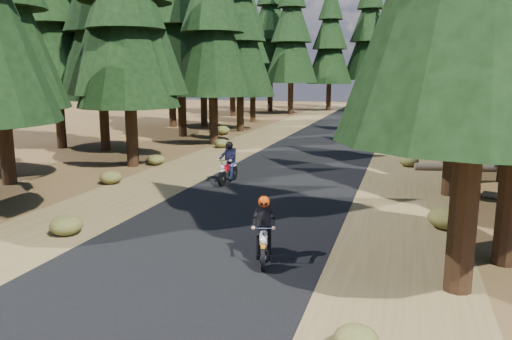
{
  "coord_description": "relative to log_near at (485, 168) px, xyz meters",
  "views": [
    {
      "loc": [
        4.54,
        -13.52,
        4.16
      ],
      "look_at": [
        0.0,
        1.5,
        1.1
      ],
      "focal_mm": 35.0,
      "sensor_mm": 36.0,
      "label": 1
    }
  ],
  "objects": [
    {
      "name": "shoulder_r",
      "position": [
        -3.27,
        -4.46,
        -0.16
      ],
      "size": [
        3.2,
        100.0,
        0.01
      ],
      "primitive_type": "cube",
      "color": "brown",
      "rests_on": "ground"
    },
    {
      "name": "pine_forest",
      "position": [
        -7.89,
        11.59,
        7.73
      ],
      "size": [
        34.59,
        55.08,
        16.32
      ],
      "color": "black",
      "rests_on": "ground"
    },
    {
      "name": "rider_follow",
      "position": [
        -9.75,
        -5.43,
        0.37
      ],
      "size": [
        0.61,
        1.8,
        1.59
      ],
      "rotation": [
        0.0,
        0.0,
        3.1
      ],
      "color": "#AB0B17",
      "rests_on": "road"
    },
    {
      "name": "understory_shrubs",
      "position": [
        -6.54,
        -1.89,
        0.12
      ],
      "size": [
        15.62,
        29.99,
        0.69
      ],
      "color": "#474C1E",
      "rests_on": "ground"
    },
    {
      "name": "ground",
      "position": [
        -7.87,
        -9.46,
        -0.16
      ],
      "size": [
        120.0,
        120.0,
        0.0
      ],
      "primitive_type": "plane",
      "color": "#4D361B",
      "rests_on": "ground"
    },
    {
      "name": "road",
      "position": [
        -7.87,
        -4.46,
        -0.15
      ],
      "size": [
        6.0,
        100.0,
        0.01
      ],
      "primitive_type": "cube",
      "color": "black",
      "rests_on": "ground"
    },
    {
      "name": "rider_lead",
      "position": [
        -6.23,
        -12.79,
        0.33
      ],
      "size": [
        0.89,
        1.71,
        1.46
      ],
      "rotation": [
        0.0,
        0.0,
        3.4
      ],
      "color": "white",
      "rests_on": "road"
    },
    {
      "name": "shoulder_l",
      "position": [
        -12.47,
        -4.46,
        -0.16
      ],
      "size": [
        3.2,
        100.0,
        0.01
      ],
      "primitive_type": "cube",
      "color": "brown",
      "rests_on": "ground"
    },
    {
      "name": "log_near",
      "position": [
        0.0,
        0.0,
        0.0
      ],
      "size": [
        5.81,
        1.4,
        0.32
      ],
      "primitive_type": "cylinder",
      "rotation": [
        0.0,
        1.57,
        0.19
      ],
      "color": "#4C4233",
      "rests_on": "ground"
    }
  ]
}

